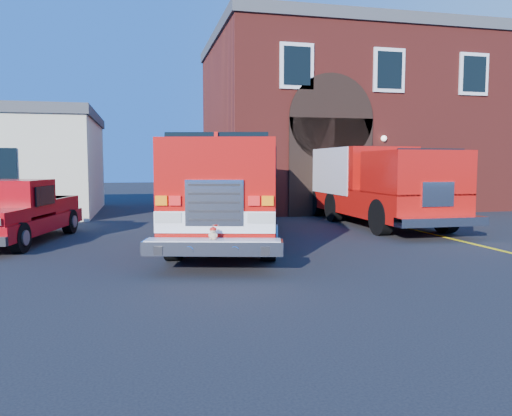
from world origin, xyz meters
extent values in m
plane|color=black|center=(0.00, 0.00, 0.00)|extent=(100.00, 100.00, 0.00)
cube|color=yellow|center=(6.50, 1.00, 0.00)|extent=(0.12, 3.00, 0.01)
cube|color=yellow|center=(6.50, 4.00, 0.00)|extent=(0.12, 3.00, 0.01)
cube|color=yellow|center=(6.50, 7.00, 0.00)|extent=(0.12, 3.00, 0.01)
cube|color=maroon|center=(9.00, 14.00, 4.00)|extent=(15.00, 10.00, 8.00)
cube|color=#44474A|center=(9.00, 14.00, 8.20)|extent=(15.20, 10.20, 0.50)
cube|color=black|center=(5.50, 8.98, 2.00)|extent=(3.60, 0.12, 4.00)
cylinder|color=black|center=(5.50, 8.98, 4.00)|extent=(3.60, 0.12, 3.60)
cube|color=black|center=(4.00, 8.95, 6.00)|extent=(1.40, 0.10, 1.80)
cube|color=black|center=(8.00, 8.95, 6.00)|extent=(1.40, 0.10, 1.80)
cube|color=black|center=(12.00, 8.95, 6.00)|extent=(1.40, 0.10, 1.80)
cylinder|color=black|center=(-1.41, 0.74, 0.52)|extent=(0.58, 1.09, 1.04)
cylinder|color=black|center=(0.60, 0.21, 0.52)|extent=(0.58, 1.09, 1.04)
cube|color=#B9100C|center=(0.36, 3.41, 0.80)|extent=(4.43, 8.84, 0.85)
cube|color=#B9100C|center=(0.90, 5.51, 1.89)|extent=(3.34, 4.62, 1.51)
cube|color=#B9100C|center=(-0.33, 0.75, 1.94)|extent=(3.05, 3.53, 1.42)
cube|color=black|center=(-0.63, -0.39, 2.32)|extent=(2.03, 0.60, 0.89)
cube|color=red|center=(-0.33, 0.75, 2.73)|extent=(1.55, 0.69, 0.13)
cube|color=white|center=(-0.72, -0.73, 0.99)|extent=(2.30, 0.65, 0.42)
cube|color=silver|center=(-0.72, -0.74, 1.37)|extent=(1.11, 0.34, 0.89)
cube|color=silver|center=(-0.79, -0.99, 0.55)|extent=(2.70, 1.17, 0.26)
cube|color=#B7B7BF|center=(-0.25, 5.81, 1.89)|extent=(0.89, 3.31, 1.23)
cube|color=#B7B7BF|center=(2.06, 5.21, 1.89)|extent=(0.89, 3.31, 1.23)
sphere|color=tan|center=(-0.79, -0.99, 0.76)|extent=(0.17, 0.17, 0.14)
sphere|color=tan|center=(-0.79, -0.99, 0.87)|extent=(0.14, 0.14, 0.12)
sphere|color=tan|center=(-0.83, -0.97, 0.91)|extent=(0.05, 0.05, 0.04)
sphere|color=tan|center=(-0.74, -0.99, 0.91)|extent=(0.05, 0.05, 0.04)
ellipsoid|color=red|center=(-0.79, -0.99, 0.90)|extent=(0.15, 0.15, 0.07)
cylinder|color=red|center=(-0.79, -1.00, 0.88)|extent=(0.17, 0.17, 0.01)
cylinder|color=black|center=(-4.95, 2.47, 0.37)|extent=(0.40, 0.78, 0.74)
cube|color=#9E050D|center=(-5.40, 4.30, 0.51)|extent=(2.84, 5.34, 0.42)
cube|color=#9E050D|center=(-5.46, 4.03, 1.25)|extent=(2.00, 1.97, 0.92)
cube|color=#9E050D|center=(-5.10, 5.75, 0.88)|extent=(2.06, 2.24, 0.51)
cylinder|color=black|center=(4.87, 3.28, 0.54)|extent=(0.35, 1.09, 1.09)
cylinder|color=black|center=(7.05, 3.28, 0.54)|extent=(0.35, 1.09, 1.09)
cube|color=#B9100C|center=(5.96, 6.05, 0.84)|extent=(2.48, 7.91, 0.89)
cube|color=#B9100C|center=(5.96, 7.53, 1.98)|extent=(2.48, 4.95, 1.48)
cube|color=#B9100C|center=(5.96, 3.28, 1.88)|extent=(2.48, 2.38, 1.29)
cube|color=#B7B7BF|center=(4.72, 7.53, 1.88)|extent=(0.04, 4.15, 1.68)
cube|color=#B7B7BF|center=(7.21, 7.53, 1.88)|extent=(0.04, 4.15, 1.68)
cube|color=silver|center=(5.96, 1.85, 0.54)|extent=(2.67, 0.45, 0.25)
camera|label=1|loc=(-2.10, -10.29, 2.12)|focal=35.00mm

